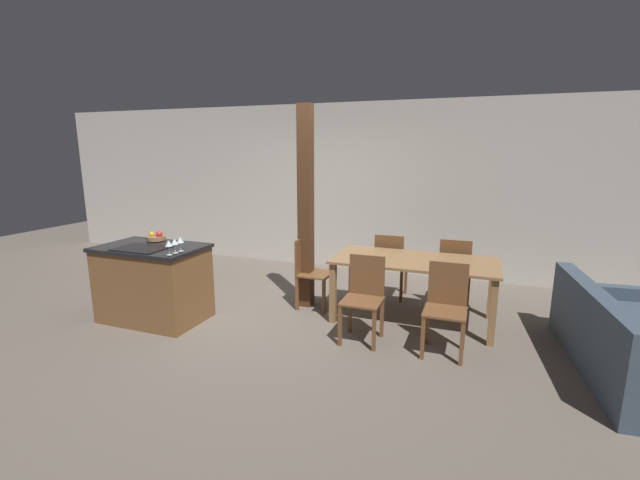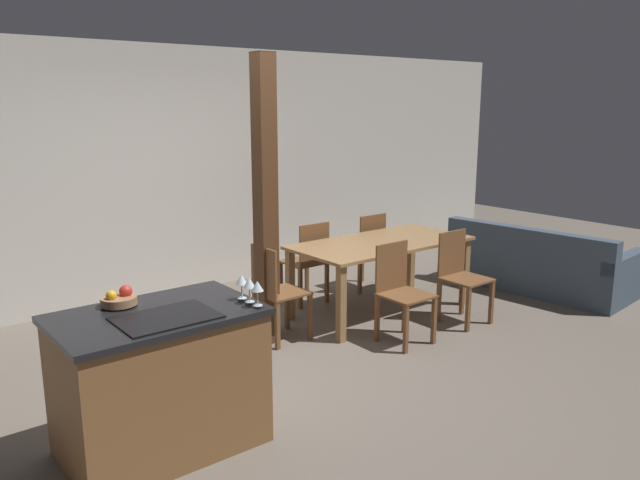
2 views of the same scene
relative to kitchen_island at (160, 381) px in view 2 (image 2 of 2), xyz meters
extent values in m
plane|color=#665B51|center=(1.21, 0.51, -0.45)|extent=(16.00, 16.00, 0.00)
cube|color=beige|center=(1.21, 2.98, 0.90)|extent=(11.20, 0.08, 2.70)
cube|color=brown|center=(0.00, 0.00, -0.02)|extent=(1.16, 0.72, 0.85)
cube|color=black|center=(0.00, 0.00, 0.42)|extent=(1.20, 0.76, 0.04)
cube|color=black|center=(0.00, -0.14, 0.44)|extent=(0.56, 0.40, 0.01)
cylinder|color=#99704C|center=(-0.13, 0.24, 0.47)|extent=(0.22, 0.22, 0.05)
sphere|color=red|center=(-0.08, 0.25, 0.52)|extent=(0.08, 0.08, 0.08)
sphere|color=gold|center=(-0.18, 0.23, 0.52)|extent=(0.07, 0.07, 0.07)
cylinder|color=silver|center=(0.52, -0.30, 0.45)|extent=(0.06, 0.06, 0.00)
cylinder|color=silver|center=(0.52, -0.30, 0.50)|extent=(0.01, 0.01, 0.09)
cone|color=silver|center=(0.52, -0.30, 0.57)|extent=(0.08, 0.08, 0.06)
cylinder|color=silver|center=(0.52, -0.21, 0.45)|extent=(0.06, 0.06, 0.00)
cylinder|color=silver|center=(0.52, -0.21, 0.50)|extent=(0.01, 0.01, 0.09)
cone|color=silver|center=(0.52, -0.21, 0.57)|extent=(0.08, 0.08, 0.06)
cylinder|color=silver|center=(0.52, -0.12, 0.45)|extent=(0.06, 0.06, 0.00)
cylinder|color=silver|center=(0.52, -0.12, 0.50)|extent=(0.01, 0.01, 0.09)
cone|color=silver|center=(0.52, -0.12, 0.57)|extent=(0.08, 0.08, 0.06)
cube|color=olive|center=(2.85, 1.03, 0.28)|extent=(1.84, 0.90, 0.03)
cube|color=olive|center=(1.99, 0.64, -0.09)|extent=(0.07, 0.07, 0.71)
cube|color=olive|center=(3.70, 0.64, -0.09)|extent=(0.07, 0.07, 0.71)
cube|color=olive|center=(1.99, 1.41, -0.09)|extent=(0.07, 0.07, 0.71)
cube|color=olive|center=(3.70, 1.41, -0.09)|extent=(0.07, 0.07, 0.71)
cube|color=brown|center=(2.43, 0.28, -0.01)|extent=(0.40, 0.40, 0.02)
cube|color=brown|center=(2.43, 0.47, 0.22)|extent=(0.38, 0.02, 0.43)
cube|color=brown|center=(2.26, 0.10, -0.23)|extent=(0.04, 0.04, 0.43)
cube|color=brown|center=(2.61, 0.10, -0.23)|extent=(0.04, 0.04, 0.43)
cube|color=brown|center=(2.26, 0.45, -0.23)|extent=(0.04, 0.04, 0.43)
cube|color=brown|center=(2.61, 0.45, -0.23)|extent=(0.04, 0.04, 0.43)
cube|color=brown|center=(3.26, 0.28, -0.01)|extent=(0.40, 0.40, 0.02)
cube|color=brown|center=(3.26, 0.47, 0.22)|extent=(0.38, 0.02, 0.43)
cube|color=brown|center=(3.08, 0.10, -0.23)|extent=(0.04, 0.04, 0.43)
cube|color=brown|center=(3.44, 0.10, -0.23)|extent=(0.04, 0.04, 0.43)
cube|color=brown|center=(3.08, 0.45, -0.23)|extent=(0.04, 0.04, 0.43)
cube|color=brown|center=(3.44, 0.45, -0.23)|extent=(0.04, 0.04, 0.43)
cube|color=brown|center=(2.43, 1.78, -0.01)|extent=(0.40, 0.40, 0.02)
cube|color=brown|center=(2.43, 1.59, 0.22)|extent=(0.38, 0.02, 0.43)
cube|color=brown|center=(2.61, 1.96, -0.23)|extent=(0.04, 0.04, 0.43)
cube|color=brown|center=(2.26, 1.96, -0.23)|extent=(0.04, 0.04, 0.43)
cube|color=brown|center=(2.61, 1.60, -0.23)|extent=(0.04, 0.04, 0.43)
cube|color=brown|center=(2.26, 1.60, -0.23)|extent=(0.04, 0.04, 0.43)
cube|color=brown|center=(3.26, 1.78, -0.01)|extent=(0.40, 0.40, 0.02)
cube|color=brown|center=(3.26, 1.59, 0.22)|extent=(0.38, 0.02, 0.43)
cube|color=brown|center=(3.44, 1.96, -0.23)|extent=(0.04, 0.04, 0.43)
cube|color=brown|center=(3.08, 1.96, -0.23)|extent=(0.04, 0.04, 0.43)
cube|color=brown|center=(3.44, 1.60, -0.23)|extent=(0.04, 0.04, 0.43)
cube|color=brown|center=(3.08, 1.60, -0.23)|extent=(0.04, 0.04, 0.43)
cube|color=brown|center=(1.63, 1.03, -0.01)|extent=(0.40, 0.40, 0.02)
cube|color=brown|center=(1.44, 1.03, 0.22)|extent=(0.02, 0.38, 0.43)
cube|color=brown|center=(1.81, 0.85, -0.23)|extent=(0.04, 0.04, 0.43)
cube|color=brown|center=(1.81, 1.20, -0.23)|extent=(0.04, 0.04, 0.43)
cube|color=brown|center=(1.45, 0.85, -0.23)|extent=(0.04, 0.04, 0.43)
cube|color=brown|center=(1.45, 1.20, -0.23)|extent=(0.04, 0.04, 0.43)
cube|color=#3D4C5B|center=(4.90, 0.49, -0.24)|extent=(1.14, 2.05, 0.40)
cube|color=#3D4C5B|center=(4.51, 0.45, 0.13)|extent=(0.36, 1.97, 0.35)
cube|color=#3D4C5B|center=(4.99, -0.41, -0.17)|extent=(0.96, 0.24, 0.54)
cube|color=#3D4C5B|center=(4.81, 1.40, -0.17)|extent=(0.96, 0.24, 0.54)
cube|color=#4C2D19|center=(1.49, 1.06, 0.81)|extent=(0.16, 0.16, 2.50)
camera|label=1|loc=(3.50, -3.78, 1.52)|focal=24.00mm
camera|label=2|loc=(-1.42, -3.36, 1.66)|focal=35.00mm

